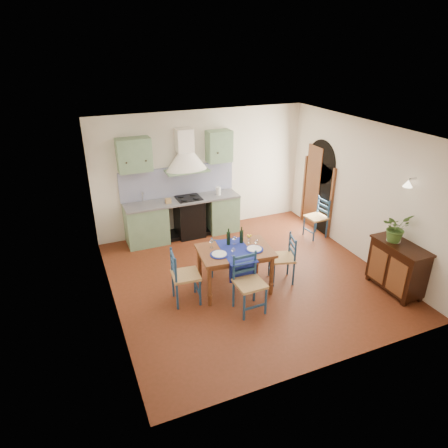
% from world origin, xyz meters
% --- Properties ---
extents(floor, '(5.00, 5.00, 0.00)m').
position_xyz_m(floor, '(0.00, 0.00, 0.00)').
color(floor, '#4B2210').
rests_on(floor, ground).
extents(back_wall, '(5.00, 0.96, 2.80)m').
position_xyz_m(back_wall, '(-0.47, 2.29, 1.05)').
color(back_wall, silver).
rests_on(back_wall, ground).
extents(right_wall, '(0.26, 5.00, 2.80)m').
position_xyz_m(right_wall, '(2.50, 0.28, 1.34)').
color(right_wall, silver).
rests_on(right_wall, ground).
extents(left_wall, '(0.04, 5.00, 2.80)m').
position_xyz_m(left_wall, '(-2.50, 0.00, 1.40)').
color(left_wall, silver).
rests_on(left_wall, ground).
extents(ceiling, '(5.00, 5.00, 0.01)m').
position_xyz_m(ceiling, '(0.00, 0.00, 2.80)').
color(ceiling, silver).
rests_on(ceiling, back_wall).
extents(dining_table, '(1.36, 1.04, 1.13)m').
position_xyz_m(dining_table, '(-0.39, -0.25, 0.72)').
color(dining_table, brown).
rests_on(dining_table, ground).
extents(chair_near, '(0.48, 0.48, 1.00)m').
position_xyz_m(chair_near, '(-0.43, -0.89, 0.52)').
color(chair_near, navy).
rests_on(chair_near, ground).
extents(chair_far, '(0.52, 0.52, 0.85)m').
position_xyz_m(chair_far, '(-0.43, 0.33, 0.44)').
color(chair_far, navy).
rests_on(chair_far, ground).
extents(chair_left, '(0.50, 0.50, 0.99)m').
position_xyz_m(chair_left, '(-1.36, -0.25, 0.51)').
color(chair_left, navy).
rests_on(chair_left, ground).
extents(chair_right, '(0.54, 0.54, 0.93)m').
position_xyz_m(chair_right, '(0.56, -0.33, 0.48)').
color(chair_right, navy).
rests_on(chair_right, ground).
extents(chair_spare, '(0.47, 0.47, 0.91)m').
position_xyz_m(chair_spare, '(2.23, 1.00, 0.47)').
color(chair_spare, navy).
rests_on(chair_spare, ground).
extents(sideboard, '(0.50, 1.05, 0.94)m').
position_xyz_m(sideboard, '(2.26, -1.40, 0.51)').
color(sideboard, black).
rests_on(sideboard, ground).
extents(potted_plant, '(0.52, 0.46, 0.51)m').
position_xyz_m(potted_plant, '(2.23, -1.23, 1.19)').
color(potted_plant, '#3A5E25').
rests_on(potted_plant, sideboard).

